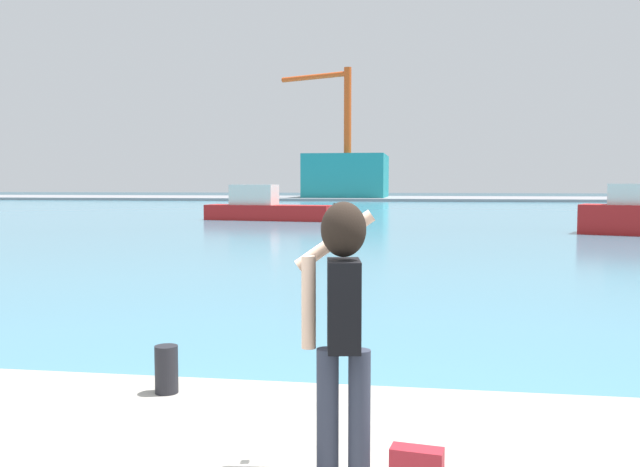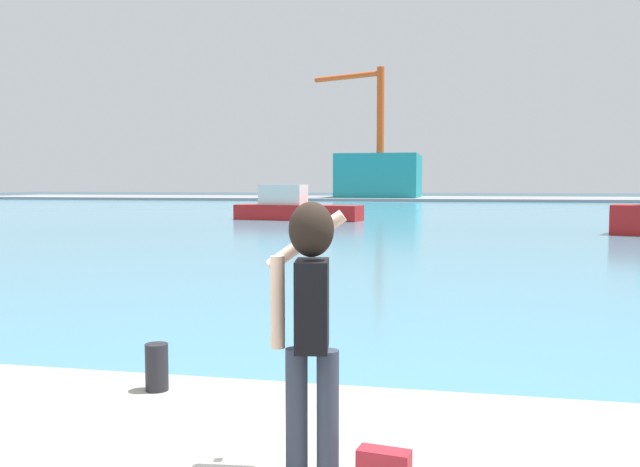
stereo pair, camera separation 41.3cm
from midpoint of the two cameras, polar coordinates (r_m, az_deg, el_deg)
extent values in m
plane|color=#334751|center=(54.15, 10.46, 1.69)|extent=(220.00, 220.00, 0.00)
cube|color=teal|center=(56.15, 10.51, 1.79)|extent=(140.00, 100.00, 0.02)
cube|color=gray|center=(96.12, 11.08, 2.87)|extent=(140.00, 20.00, 0.36)
cylinder|color=#2D3342|center=(4.43, 0.79, -14.78)|extent=(0.14, 0.14, 0.82)
cylinder|color=#2D3342|center=(4.39, 3.44, -14.93)|extent=(0.14, 0.14, 0.82)
cube|color=black|center=(4.23, 2.14, -6.00)|extent=(0.25, 0.37, 0.56)
sphere|color=#E0B293|center=(4.18, 2.15, 0.22)|extent=(0.22, 0.22, 0.22)
ellipsoid|color=black|center=(4.16, 2.11, 0.34)|extent=(0.28, 0.26, 0.34)
cylinder|color=#E0B293|center=(4.27, -0.79, -5.77)|extent=(0.09, 0.09, 0.58)
cylinder|color=#E0B293|center=(4.40, 1.53, -0.61)|extent=(0.53, 0.17, 0.40)
cube|color=black|center=(4.51, 1.56, 1.67)|extent=(0.02, 0.07, 0.14)
cylinder|color=black|center=(6.33, -11.64, -10.89)|extent=(0.20, 0.20, 0.42)
cube|color=#B21919|center=(42.66, -1.58, 1.76)|extent=(8.26, 3.12, 0.96)
cube|color=silver|center=(43.01, -2.83, 3.26)|extent=(3.00, 1.86, 1.27)
cube|color=teal|center=(96.82, 5.14, 4.81)|extent=(11.05, 12.91, 5.95)
cylinder|color=#D84C19|center=(92.20, 5.19, 8.37)|extent=(1.00, 1.00, 17.32)
cylinder|color=#D84C19|center=(95.90, 2.42, 12.95)|extent=(10.01, 4.99, 0.70)
camera|label=1|loc=(0.21, -88.51, 0.11)|focal=38.30mm
camera|label=2|loc=(0.21, 91.49, -0.11)|focal=38.30mm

